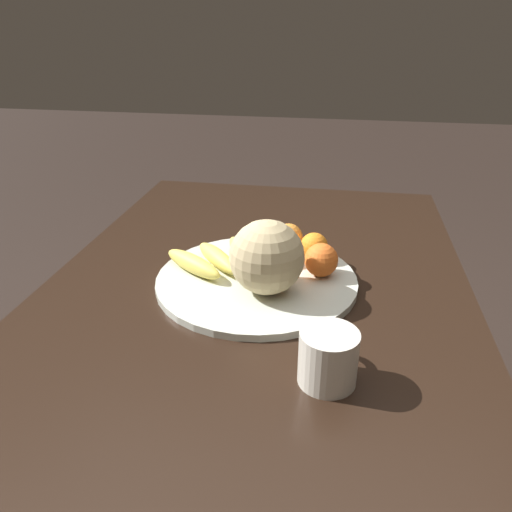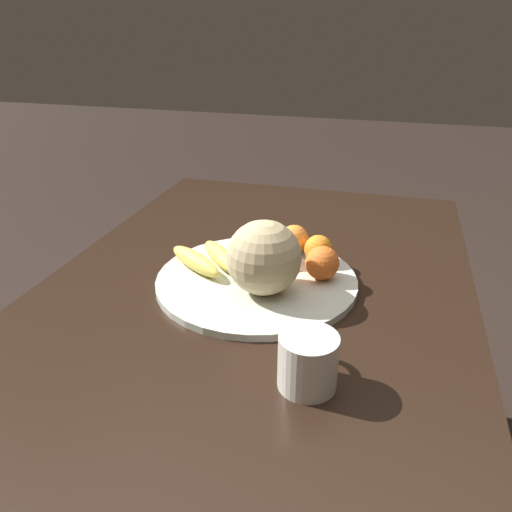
# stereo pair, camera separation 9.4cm
# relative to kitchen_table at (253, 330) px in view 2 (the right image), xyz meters

# --- Properties ---
(kitchen_table) EXTENTS (1.39, 0.90, 0.75)m
(kitchen_table) POSITION_rel_kitchen_table_xyz_m (0.00, 0.00, 0.00)
(kitchen_table) COLOR black
(kitchen_table) RESTS_ON ground_plane
(fruit_bowl) EXTENTS (0.43, 0.43, 0.02)m
(fruit_bowl) POSITION_rel_kitchen_table_xyz_m (-0.03, -0.00, 0.11)
(fruit_bowl) COLOR beige
(fruit_bowl) RESTS_ON kitchen_table
(melon) EXTENTS (0.15, 0.15, 0.15)m
(melon) POSITION_rel_kitchen_table_xyz_m (0.02, 0.03, 0.19)
(melon) COLOR tan
(melon) RESTS_ON fruit_bowl
(banana_bunch) EXTENTS (0.25, 0.26, 0.04)m
(banana_bunch) POSITION_rel_kitchen_table_xyz_m (-0.08, -0.07, 0.14)
(banana_bunch) COLOR #473819
(banana_bunch) RESTS_ON fruit_bowl
(orange_front_left) EXTENTS (0.07, 0.07, 0.07)m
(orange_front_left) POSITION_rel_kitchen_table_xyz_m (-0.06, 0.13, 0.15)
(orange_front_left) COLOR orange
(orange_front_left) RESTS_ON fruit_bowl
(orange_front_right) EXTENTS (0.06, 0.06, 0.06)m
(orange_front_right) POSITION_rel_kitchen_table_xyz_m (-0.11, 0.03, 0.15)
(orange_front_right) COLOR orange
(orange_front_right) RESTS_ON fruit_bowl
(orange_mid_center) EXTENTS (0.06, 0.06, 0.06)m
(orange_mid_center) POSITION_rel_kitchen_table_xyz_m (-0.13, 0.11, 0.15)
(orange_mid_center) COLOR orange
(orange_mid_center) RESTS_ON fruit_bowl
(orange_back_left) EXTENTS (0.06, 0.06, 0.06)m
(orange_back_left) POSITION_rel_kitchen_table_xyz_m (-0.17, -0.03, 0.15)
(orange_back_left) COLOR orange
(orange_back_left) RESTS_ON fruit_bowl
(orange_back_right) EXTENTS (0.07, 0.07, 0.07)m
(orange_back_right) POSITION_rel_kitchen_table_xyz_m (-0.17, 0.05, 0.15)
(orange_back_right) COLOR orange
(orange_back_right) RESTS_ON fruit_bowl
(produce_tag) EXTENTS (0.09, 0.08, 0.00)m
(produce_tag) POSITION_rel_kitchen_table_xyz_m (-0.06, 0.05, 0.12)
(produce_tag) COLOR white
(produce_tag) RESTS_ON fruit_bowl
(ceramic_mug) EXTENTS (0.13, 0.09, 0.09)m
(ceramic_mug) POSITION_rel_kitchen_table_xyz_m (0.26, 0.16, 0.15)
(ceramic_mug) COLOR beige
(ceramic_mug) RESTS_ON kitchen_table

